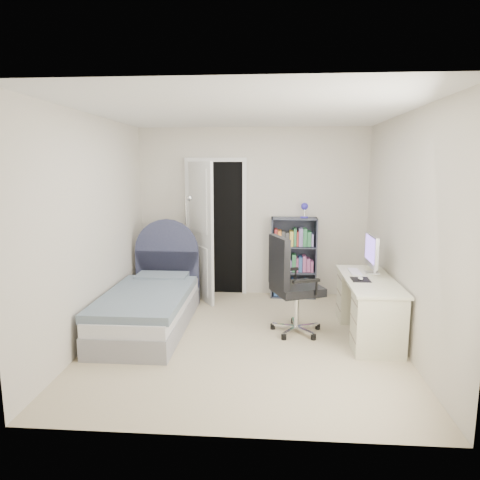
# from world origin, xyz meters

# --- Properties ---
(room_shell) EXTENTS (3.50, 3.70, 2.60)m
(room_shell) POSITION_xyz_m (0.00, 0.00, 1.25)
(room_shell) COLOR tan
(room_shell) RESTS_ON ground
(door) EXTENTS (0.92, 0.71, 2.06)m
(door) POSITION_xyz_m (-0.67, 1.55, 1.03)
(door) COLOR black
(door) RESTS_ON ground
(bed) EXTENTS (0.94, 1.97, 1.21)m
(bed) POSITION_xyz_m (-1.18, 0.32, 0.27)
(bed) COLOR gray
(bed) RESTS_ON ground
(nightstand) EXTENTS (0.43, 0.43, 0.62)m
(nightstand) POSITION_xyz_m (-1.18, 1.44, 0.41)
(nightstand) COLOR tan
(nightstand) RESTS_ON ground
(floor_lamp) EXTENTS (0.22, 0.22, 1.54)m
(floor_lamp) POSITION_xyz_m (-0.91, 1.38, 0.63)
(floor_lamp) COLOR silver
(floor_lamp) RESTS_ON ground
(bookcase) EXTENTS (0.67, 0.29, 1.42)m
(bookcase) POSITION_xyz_m (0.62, 1.65, 0.56)
(bookcase) COLOR #3C4151
(bookcase) RESTS_ON ground
(desk) EXTENTS (0.55, 1.38, 1.13)m
(desk) POSITION_xyz_m (1.40, 0.22, 0.37)
(desk) COLOR beige
(desk) RESTS_ON ground
(office_chair) EXTENTS (0.66, 0.67, 1.15)m
(office_chair) POSITION_xyz_m (0.50, 0.21, 0.63)
(office_chair) COLOR silver
(office_chair) RESTS_ON ground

